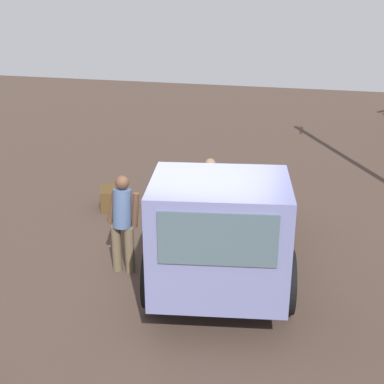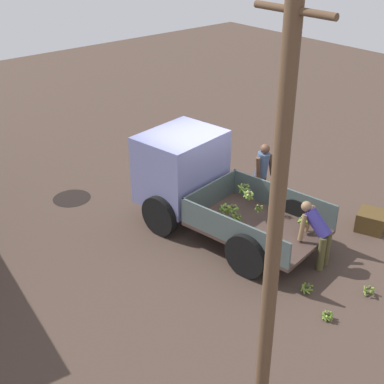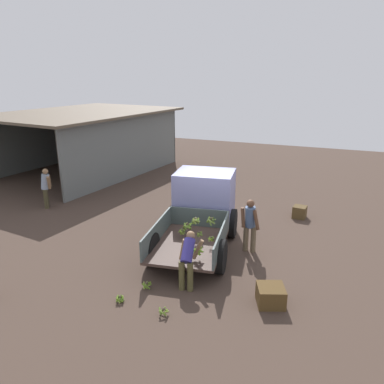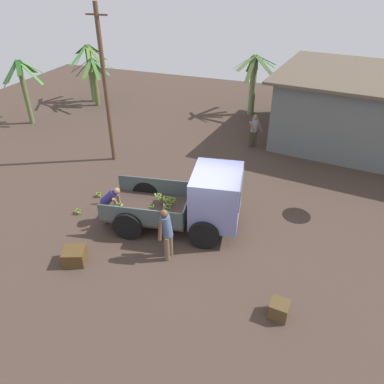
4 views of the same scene
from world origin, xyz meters
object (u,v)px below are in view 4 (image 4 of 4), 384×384
Objects in this scene: utility_pole at (105,87)px; person_bystander_near_shed at (254,129)px; cargo_truck at (203,199)px; wooden_crate_0 at (75,256)px; person_worker_loading at (109,202)px; person_foreground_visitor at (167,232)px; banana_bunch_on_ground_1 at (98,195)px; banana_bunch_on_ground_0 at (78,211)px; wooden_crate_1 at (279,309)px; banana_bunch_on_ground_2 at (111,202)px.

utility_pole is 6.94m from person_bystander_near_shed.
cargo_truck reaches higher than wooden_crate_0.
person_foreground_visitor is at bearing -30.51° from person_worker_loading.
cargo_truck is 20.75× the size of banana_bunch_on_ground_1.
person_worker_loading reaches higher than banana_bunch_on_ground_0.
cargo_truck is at bearing -32.45° from utility_pole.
cargo_truck is 6.68m from utility_pole.
person_bystander_near_shed is 7.86m from banana_bunch_on_ground_1.
wooden_crate_0 is (2.32, -6.29, -3.02)m from utility_pole.
person_worker_loading is 1.91m from banana_bunch_on_ground_1.
utility_pole reaches higher than wooden_crate_1.
utility_pole reaches higher than wooden_crate_0.
wooden_crate_1 is at bearing -36.83° from utility_pole.
person_bystander_near_shed is (0.23, 6.80, -0.22)m from cargo_truck.
person_foreground_visitor is 8.58m from person_bystander_near_shed.
cargo_truck reaches higher than person_bystander_near_shed.
banana_bunch_on_ground_0 is (-4.63, -7.55, -0.79)m from person_bystander_near_shed.
wooden_crate_0 is (-3.03, -2.89, -0.90)m from cargo_truck.
cargo_truck is 19.43× the size of banana_bunch_on_ground_2.
person_worker_loading is 0.86× the size of person_bystander_near_shed.
cargo_truck reaches higher than person_foreground_visitor.
wooden_crate_0 is at bearing -69.73° from utility_pole.
person_bystander_near_shed reaches higher than banana_bunch_on_ground_0.
person_worker_loading is 5.84× the size of banana_bunch_on_ground_2.
person_worker_loading is 1.53m from banana_bunch_on_ground_0.
person_foreground_visitor is 6.75× the size of banana_bunch_on_ground_0.
wooden_crate_0 is (1.29, -3.33, 0.14)m from banana_bunch_on_ground_1.
banana_bunch_on_ground_2 is 7.16m from wooden_crate_1.
utility_pole is 7.41m from person_foreground_visitor.
person_bystander_near_shed is 10.25m from wooden_crate_0.
person_worker_loading is 6.36m from wooden_crate_1.
banana_bunch_on_ground_2 is 3.07m from wooden_crate_0.
person_worker_loading is 2.98× the size of wooden_crate_1.
cargo_truck is 1.83m from person_foreground_visitor.
banana_bunch_on_ground_2 is (-3.80, -6.67, -0.79)m from person_bystander_near_shed.
utility_pole is at bearing 143.17° from wooden_crate_1.
banana_bunch_on_ground_1 is at bearing 157.19° from banana_bunch_on_ground_2.
banana_bunch_on_ground_0 is at bearing 164.29° from wooden_crate_1.
cargo_truck is 2.73× the size of person_foreground_visitor.
person_worker_loading is 6.24× the size of banana_bunch_on_ground_1.
person_bystander_near_shed is at bearing 54.39° from banana_bunch_on_ground_1.
person_worker_loading is at bearing -0.79° from banana_bunch_on_ground_0.
cargo_truck reaches higher than banana_bunch_on_ground_1.
person_worker_loading is 2.21× the size of wooden_crate_0.
utility_pole reaches higher than person_worker_loading.
cargo_truck is 0.73× the size of utility_pole.
banana_bunch_on_ground_2 is at bearing -22.81° from banana_bunch_on_ground_1.
utility_pole is 7.35m from wooden_crate_0.
wooden_crate_1 is at bearing 164.15° from person_foreground_visitor.
person_foreground_visitor is 1.22× the size of person_worker_loading.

